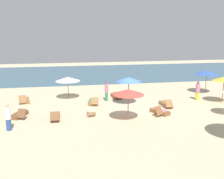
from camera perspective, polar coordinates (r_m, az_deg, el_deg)
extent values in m
plane|color=beige|center=(20.53, 4.30, -3.91)|extent=(60.00, 60.00, 0.00)
cube|color=#3D6075|center=(36.84, -2.23, 3.66)|extent=(48.00, 16.00, 0.06)
cylinder|color=brown|center=(23.35, 23.25, -0.14)|extent=(0.06, 0.06, 2.16)
cone|color=gold|center=(23.17, 23.46, 2.18)|extent=(1.84, 1.84, 0.33)
cylinder|color=brown|center=(23.05, -9.62, 0.26)|extent=(0.05, 0.05, 1.91)
cone|color=white|center=(22.89, -9.70, 2.29)|extent=(2.15, 2.15, 0.36)
cylinder|color=brown|center=(20.95, 3.65, -0.42)|extent=(0.06, 0.06, 2.21)
cone|color=#3359B2|center=(20.75, 3.68, 2.23)|extent=(2.06, 2.06, 0.34)
cylinder|color=brown|center=(26.43, 19.98, 1.54)|extent=(0.05, 0.05, 2.16)
cone|color=#3359B2|center=(26.27, 20.13, 3.58)|extent=(2.21, 2.21, 0.36)
cylinder|color=olive|center=(17.29, 3.58, -3.49)|extent=(0.06, 0.06, 2.10)
cone|color=#D84C3F|center=(17.06, 3.62, -0.53)|extent=(2.09, 2.09, 0.37)
cube|color=olive|center=(23.10, -18.51, -2.29)|extent=(0.86, 1.58, 0.28)
cube|color=olive|center=(22.38, -19.13, -2.01)|extent=(0.63, 0.46, 0.60)
cube|color=brown|center=(19.36, -19.77, -5.26)|extent=(1.16, 1.61, 0.28)
cube|color=brown|center=(18.62, -19.30, -4.97)|extent=(0.68, 0.59, 0.59)
cube|color=olive|center=(21.17, 11.73, -3.24)|extent=(0.66, 1.52, 0.28)
cube|color=olive|center=(20.46, 12.41, -3.02)|extent=(0.59, 0.51, 0.53)
cube|color=brown|center=(18.24, -12.36, -5.89)|extent=(0.62, 1.51, 0.28)
cube|color=brown|center=(17.49, -12.52, -5.76)|extent=(0.58, 0.50, 0.52)
cube|color=#BF3338|center=(18.19, -12.38, -5.43)|extent=(0.53, 1.06, 0.03)
cube|color=olive|center=(21.49, -4.33, -2.76)|extent=(0.87, 1.59, 0.28)
cube|color=olive|center=(20.77, -3.79, -2.52)|extent=(0.66, 0.61, 0.51)
cube|color=#338C59|center=(21.45, -4.34, -2.36)|extent=(0.70, 1.13, 0.03)
cube|color=brown|center=(23.27, 0.95, -1.50)|extent=(0.81, 1.57, 0.28)
cube|color=brown|center=(22.53, 1.04, -1.26)|extent=(0.63, 0.57, 0.53)
cube|color=brown|center=(19.21, 10.48, -4.84)|extent=(1.22, 1.61, 0.28)
cube|color=brown|center=(18.46, 10.25, -4.59)|extent=(0.68, 0.60, 0.60)
cube|color=#D17299|center=(19.17, 10.50, -4.40)|extent=(0.93, 1.17, 0.03)
cylinder|color=#338C59|center=(22.21, -1.22, -1.59)|extent=(0.32, 0.32, 0.74)
cylinder|color=#D17299|center=(22.04, -1.23, 0.31)|extent=(0.38, 0.38, 0.77)
sphere|color=brown|center=(21.94, -1.23, 1.53)|extent=(0.21, 0.21, 0.21)
cylinder|color=yellow|center=(23.68, 18.26, -1.36)|extent=(0.44, 0.44, 0.72)
cylinder|color=#D17299|center=(23.52, 18.39, 0.37)|extent=(0.51, 0.51, 0.75)
sphere|color=brown|center=(23.43, 18.47, 1.48)|extent=(0.20, 0.20, 0.20)
cylinder|color=#2D4C8C|center=(16.96, -21.77, -7.21)|extent=(0.39, 0.39, 0.71)
cylinder|color=white|center=(16.74, -21.98, -4.85)|extent=(0.46, 0.46, 0.75)
sphere|color=tan|center=(16.61, -22.11, -3.33)|extent=(0.20, 0.20, 0.20)
cube|color=olive|center=(18.34, -4.44, -5.91)|extent=(0.45, 0.37, 0.04)
ellipsoid|color=olive|center=(18.29, -4.45, -5.43)|extent=(0.73, 0.57, 0.30)
sphere|color=olive|center=(18.38, -5.34, -5.16)|extent=(0.21, 0.21, 0.21)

